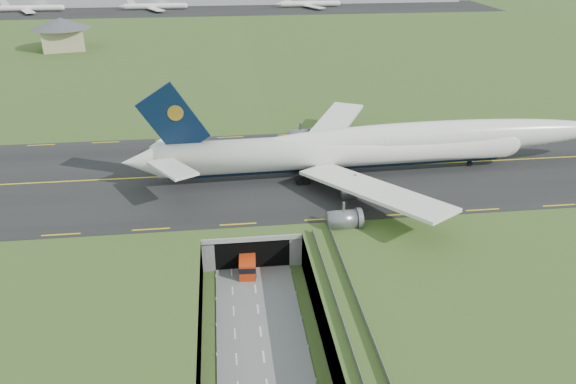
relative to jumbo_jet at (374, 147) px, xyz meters
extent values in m
plane|color=#3B5321|center=(-25.22, -30.16, -11.51)|extent=(900.00, 900.00, 0.00)
cube|color=gray|center=(-25.22, -30.16, -8.51)|extent=(800.00, 800.00, 6.00)
cube|color=slate|center=(-25.22, -37.66, -11.41)|extent=(12.00, 75.00, 0.20)
cube|color=black|center=(-25.22, 2.84, -5.42)|extent=(800.00, 44.00, 0.18)
cube|color=gray|center=(-25.22, -11.16, -6.01)|extent=(16.00, 22.00, 1.00)
cube|color=gray|center=(-32.22, -11.16, -8.51)|extent=(2.00, 22.00, 6.00)
cube|color=gray|center=(-18.22, -11.16, -8.51)|extent=(2.00, 22.00, 6.00)
cube|color=black|center=(-25.22, -16.16, -9.01)|extent=(12.00, 12.00, 5.00)
cube|color=#A8A8A3|center=(-25.22, -22.21, -5.91)|extent=(17.00, 0.50, 0.80)
cube|color=#A8A8A3|center=(-14.22, -48.66, -5.71)|extent=(3.00, 53.00, 0.50)
cube|color=gray|center=(-15.62, -48.66, -4.96)|extent=(0.06, 53.00, 1.00)
cube|color=gray|center=(-12.82, -48.66, -4.96)|extent=(0.06, 53.00, 1.00)
cylinder|color=#A8A8A3|center=(-14.22, -46.16, -8.71)|extent=(0.90, 0.90, 5.60)
cylinder|color=#A8A8A3|center=(-14.22, -34.16, -8.71)|extent=(0.90, 0.90, 5.60)
cylinder|color=white|center=(-6.88, -0.23, -0.30)|extent=(68.68, 8.73, 6.45)
sphere|color=white|center=(27.35, 0.91, -0.30)|extent=(6.53, 6.53, 6.32)
cone|color=white|center=(-44.13, -1.47, -0.30)|extent=(7.25, 6.36, 6.12)
ellipsoid|color=white|center=(11.61, 0.39, 1.15)|extent=(74.85, 8.42, 6.77)
ellipsoid|color=black|center=(26.35, 0.88, 0.51)|extent=(4.60, 2.97, 2.26)
cylinder|color=black|center=(-6.88, -0.23, -2.81)|extent=(65.13, 4.88, 2.71)
cube|color=white|center=(-5.40, 15.95, -1.30)|extent=(20.44, 29.96, 2.71)
cube|color=white|center=(-38.34, 6.28, 1.21)|extent=(8.95, 11.95, 1.03)
cube|color=white|center=(-4.33, -16.27, -1.30)|extent=(21.95, 29.35, 2.71)
cube|color=white|center=(-37.84, -8.82, 1.21)|extent=(9.46, 11.87, 1.03)
cube|color=black|center=(-37.59, -1.26, 7.26)|extent=(12.83, 1.03, 14.26)
cylinder|color=gold|center=(-37.08, -1.24, 8.77)|extent=(2.84, 0.80, 2.82)
cylinder|color=slate|center=(-6.47, 9.36, -4.43)|extent=(5.35, 3.50, 3.32)
cylinder|color=slate|center=(-11.58, 19.77, -4.43)|extent=(5.35, 3.50, 3.32)
cylinder|color=slate|center=(-5.83, -9.77, -4.43)|extent=(5.35, 3.50, 3.32)
cylinder|color=slate|center=(-10.23, -20.50, -4.43)|extent=(5.35, 3.50, 3.32)
cylinder|color=black|center=(20.51, 0.69, -4.78)|extent=(1.12, 0.54, 1.11)
cube|color=black|center=(-11.41, -0.38, -4.63)|extent=(6.28, 7.25, 1.41)
cube|color=red|center=(-26.07, -22.65, -9.93)|extent=(3.00, 7.08, 2.78)
cube|color=black|center=(-26.07, -22.65, -9.37)|extent=(3.06, 7.18, 0.93)
cube|color=black|center=(-26.07, -22.65, -11.08)|extent=(2.79, 6.61, 0.46)
cylinder|color=black|center=(-27.41, -24.88, -11.00)|extent=(0.37, 0.85, 0.83)
cylinder|color=black|center=(-27.13, -20.26, -11.00)|extent=(0.37, 0.85, 0.83)
cylinder|color=black|center=(-25.01, -25.03, -11.00)|extent=(0.37, 0.85, 0.83)
cylinder|color=black|center=(-24.73, -20.41, -11.00)|extent=(0.37, 0.85, 0.83)
cube|color=tan|center=(-89.03, 133.70, -1.47)|extent=(18.20, 18.20, 8.08)
cone|color=#4C4C51|center=(-89.03, 133.70, 4.58)|extent=(26.70, 26.70, 4.04)
cube|color=black|center=(-25.22, 239.84, -5.37)|extent=(320.00, 50.00, 0.08)
cylinder|color=white|center=(-132.49, 244.84, -3.33)|extent=(34.00, 3.20, 3.20)
cylinder|color=white|center=(-63.68, 244.84, -3.33)|extent=(34.00, 3.20, 3.20)
cylinder|color=white|center=(26.41, 244.84, -3.33)|extent=(34.00, 3.20, 3.20)
camera|label=1|loc=(-28.93, -99.12, 38.96)|focal=35.00mm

